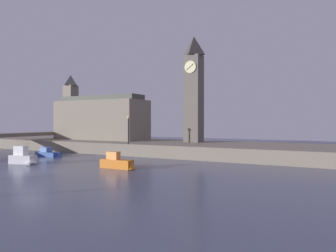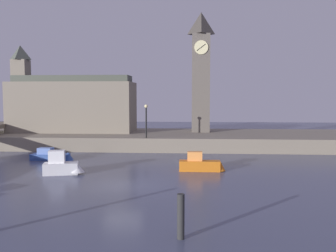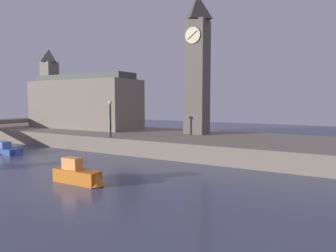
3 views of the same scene
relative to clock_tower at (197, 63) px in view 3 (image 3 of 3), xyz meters
name	(u,v)px [view 3 (image 3 of 3)]	position (x,y,z in m)	size (l,w,h in m)	color
far_embankment	(145,139)	(-5.53, -1.68, -8.17)	(70.00, 12.00, 1.50)	slate
clock_tower	(197,63)	(0.00, 0.00, 0.00)	(2.36, 2.40, 14.38)	#5B544C
parliament_hall	(82,102)	(-16.03, -0.59, -4.02)	(14.95, 5.77, 10.58)	slate
streetlamp	(110,114)	(-5.80, -7.08, -5.21)	(0.36, 0.36, 3.50)	black
boat_patrol_orange	(79,175)	(-0.20, -16.54, -8.39)	(3.62, 0.97, 1.53)	orange
boat_tour_blue	(9,150)	(-13.67, -12.41, -8.54)	(4.05, 1.45, 1.25)	#2D4C93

